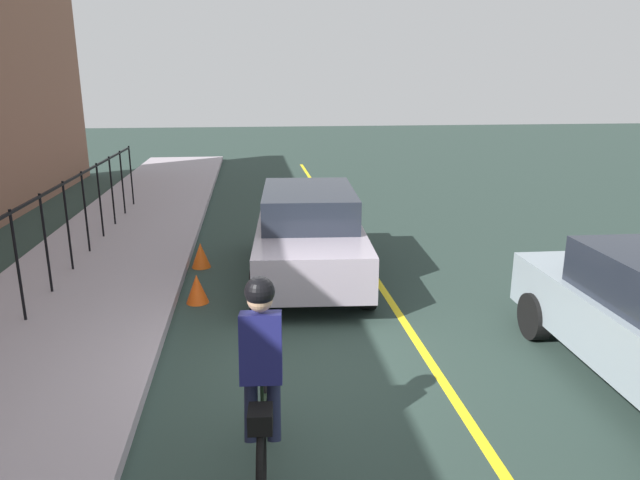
{
  "coord_description": "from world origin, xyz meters",
  "views": [
    {
      "loc": [
        -6.38,
        0.56,
        3.39
      ],
      "look_at": [
        2.22,
        -0.48,
        1.0
      ],
      "focal_mm": 32.09,
      "sensor_mm": 36.0,
      "label": 1
    }
  ],
  "objects": [
    {
      "name": "ground_plane",
      "position": [
        0.0,
        0.0,
        0.0
      ],
      "size": [
        80.0,
        80.0,
        0.0
      ],
      "primitive_type": "plane",
      "color": "#263630"
    },
    {
      "name": "lane_line_centre",
      "position": [
        0.0,
        -1.6,
        0.0
      ],
      "size": [
        36.0,
        0.12,
        0.01
      ],
      "primitive_type": "cube",
      "color": "yellow",
      "rests_on": "ground"
    },
    {
      "name": "sidewalk",
      "position": [
        0.0,
        3.4,
        0.07
      ],
      "size": [
        40.0,
        3.2,
        0.15
      ],
      "primitive_type": "cube",
      "color": "#9A9099",
      "rests_on": "ground"
    },
    {
      "name": "cyclist_lead",
      "position": [
        -1.87,
        0.52,
        0.91
      ],
      "size": [
        1.71,
        0.38,
        1.83
      ],
      "rotation": [
        0.0,
        0.0,
        -0.07
      ],
      "color": "black",
      "rests_on": "ground"
    },
    {
      "name": "parked_sedan_rear",
      "position": [
        3.38,
        -0.43,
        0.82
      ],
      "size": [
        4.51,
        2.16,
        1.58
      ],
      "rotation": [
        0.0,
        0.0,
        3.07
      ],
      "color": "gray",
      "rests_on": "ground"
    },
    {
      "name": "traffic_cone_near",
      "position": [
        2.33,
        1.47,
        0.23
      ],
      "size": [
        0.36,
        0.36,
        0.47
      ],
      "primitive_type": "cone",
      "color": "#FC5815",
      "rests_on": "ground"
    },
    {
      "name": "traffic_cone_far",
      "position": [
        4.16,
        1.55,
        0.24
      ],
      "size": [
        0.36,
        0.36,
        0.48
      ],
      "primitive_type": "cone",
      "color": "#F95D16",
      "rests_on": "ground"
    }
  ]
}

